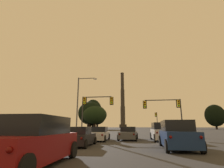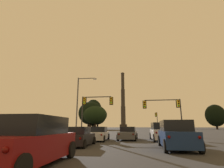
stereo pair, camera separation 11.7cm
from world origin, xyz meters
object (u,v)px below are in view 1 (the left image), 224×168
object	(u,v)px
suv_left_lane_third	(34,141)
sedan_center_lane_front	(129,134)
traffic_light_overhead_right	(168,108)
traffic_light_far_right	(157,119)
suv_right_lane_second	(177,135)
sedan_left_lane_front	(99,134)
smokestack	(123,105)
suv_right_lane_front	(162,132)
street_lamp	(80,100)
hatchback_left_lane_second	(80,137)
traffic_light_overhead_left	(93,106)

from	to	relation	value
suv_left_lane_third	sedan_center_lane_front	world-z (taller)	suv_left_lane_third
traffic_light_overhead_right	traffic_light_far_right	bearing A→B (deg)	87.12
suv_right_lane_second	suv_left_lane_third	world-z (taller)	same
sedan_left_lane_front	smokestack	xyz separation A→B (m)	(-8.76, 158.27, 21.52)
suv_right_lane_front	street_lamp	size ratio (longest dim) A/B	0.54
sedan_center_lane_front	traffic_light_overhead_right	bearing A→B (deg)	52.48
sedan_left_lane_front	street_lamp	world-z (taller)	street_lamp
suv_right_lane_front	sedan_center_lane_front	world-z (taller)	suv_right_lane_front
smokestack	suv_right_lane_front	bearing A→B (deg)	-84.41
sedan_left_lane_front	traffic_light_far_right	distance (m)	37.37
suv_right_lane_second	traffic_light_overhead_right	world-z (taller)	traffic_light_overhead_right
hatchback_left_lane_second	smokestack	size ratio (longest dim) A/B	0.07
suv_left_lane_third	traffic_light_overhead_left	world-z (taller)	traffic_light_overhead_left
suv_right_lane_front	sedan_center_lane_front	size ratio (longest dim) A/B	1.03
suv_left_lane_third	hatchback_left_lane_second	bearing A→B (deg)	92.17
sedan_left_lane_front	street_lamp	xyz separation A→B (m)	(-4.55, 7.32, 4.88)
traffic_light_far_right	suv_left_lane_third	bearing A→B (deg)	-101.92
traffic_light_far_right	street_lamp	distance (m)	32.15
suv_right_lane_second	street_lamp	world-z (taller)	street_lamp
hatchback_left_lane_second	street_lamp	world-z (taller)	street_lamp
hatchback_left_lane_second	sedan_left_lane_front	bearing A→B (deg)	84.54
street_lamp	suv_right_lane_front	bearing A→B (deg)	-30.48
traffic_light_far_right	sedan_left_lane_front	bearing A→B (deg)	-105.88
sedan_left_lane_front	traffic_light_overhead_left	size ratio (longest dim) A/B	0.79
suv_left_lane_third	smokestack	xyz separation A→B (m)	(-8.79, 170.62, 21.29)
traffic_light_overhead_right	traffic_light_overhead_left	world-z (taller)	traffic_light_overhead_left
traffic_light_far_right	smokestack	xyz separation A→B (m)	(-18.96, 122.44, 18.50)
suv_right_lane_front	sedan_center_lane_front	xyz separation A→B (m)	(-3.55, 0.90, -0.23)
traffic_light_overhead_left	suv_right_lane_second	bearing A→B (deg)	-55.91
smokestack	sedan_left_lane_front	bearing A→B (deg)	-86.83
traffic_light_overhead_left	traffic_light_far_right	size ratio (longest dim) A/B	1.07
suv_right_lane_front	hatchback_left_lane_second	xyz separation A→B (m)	(-7.01, -6.17, -0.23)
sedan_left_lane_front	traffic_light_overhead_right	size ratio (longest dim) A/B	0.82
traffic_light_overhead_left	sedan_left_lane_front	bearing A→B (deg)	-70.70
sedan_left_lane_front	traffic_light_overhead_left	distance (m)	8.82
sedan_center_lane_front	traffic_light_overhead_right	world-z (taller)	traffic_light_overhead_right
hatchback_left_lane_second	traffic_light_far_right	world-z (taller)	traffic_light_far_right
suv_right_lane_second	suv_left_lane_third	bearing A→B (deg)	-135.53
suv_right_lane_front	smokestack	world-z (taller)	smokestack
traffic_light_far_right	traffic_light_overhead_right	bearing A→B (deg)	-92.88
sedan_center_lane_front	street_lamp	xyz separation A→B (m)	(-7.65, 5.69, 4.88)
sedan_center_lane_front	smokestack	world-z (taller)	smokestack
suv_left_lane_third	traffic_light_far_right	xyz separation A→B (m)	(10.17, 48.17, 2.79)
traffic_light_overhead_right	street_lamp	distance (m)	13.49
hatchback_left_lane_second	traffic_light_overhead_right	distance (m)	17.06
traffic_light_overhead_left	street_lamp	distance (m)	2.17
traffic_light_overhead_right	traffic_light_overhead_left	xyz separation A→B (m)	(-11.43, -1.04, 0.37)
sedan_center_lane_front	traffic_light_overhead_left	distance (m)	9.05
suv_right_lane_second	sedan_center_lane_front	distance (m)	8.70
suv_right_lane_second	hatchback_left_lane_second	world-z (taller)	suv_right_lane_second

